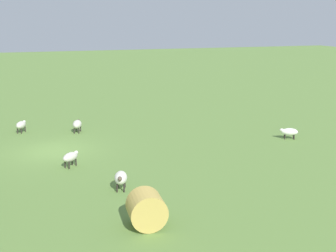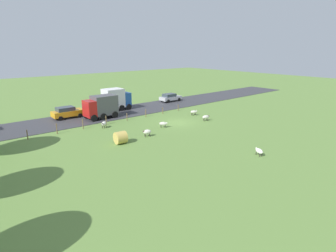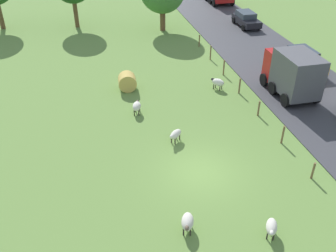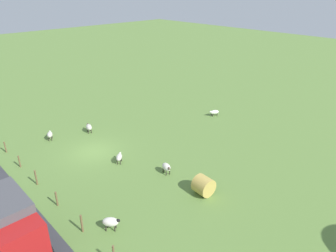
% 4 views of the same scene
% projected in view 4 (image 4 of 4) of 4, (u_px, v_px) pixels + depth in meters
% --- Properties ---
extents(ground_plane, '(160.00, 160.00, 0.00)m').
position_uv_depth(ground_plane, '(94.00, 152.00, 27.17)').
color(ground_plane, olive).
extents(sheep_0, '(0.88, 1.09, 0.77)m').
position_uv_depth(sheep_0, '(50.00, 135.00, 29.11)').
color(sheep_0, beige).
rests_on(sheep_0, ground_plane).
extents(sheep_1, '(0.80, 1.11, 0.84)m').
position_uv_depth(sheep_1, '(166.00, 167.00, 23.86)').
color(sheep_1, silver).
rests_on(sheep_1, ground_plane).
extents(sheep_2, '(1.06, 1.09, 0.84)m').
position_uv_depth(sheep_2, '(111.00, 222.00, 18.36)').
color(sheep_2, silver).
rests_on(sheep_2, ground_plane).
extents(sheep_3, '(0.84, 1.16, 0.82)m').
position_uv_depth(sheep_3, '(89.00, 127.00, 30.55)').
color(sheep_3, beige).
rests_on(sheep_3, ground_plane).
extents(sheep_4, '(1.02, 1.01, 0.76)m').
position_uv_depth(sheep_4, '(119.00, 157.00, 25.32)').
color(sheep_4, beige).
rests_on(sheep_4, ground_plane).
extents(sheep_5, '(1.15, 0.84, 0.69)m').
position_uv_depth(sheep_5, '(214.00, 112.00, 34.38)').
color(sheep_5, white).
rests_on(sheep_5, ground_plane).
extents(hay_bale_0, '(1.42, 1.25, 1.34)m').
position_uv_depth(hay_bale_0, '(204.00, 186.00, 21.49)').
color(hay_bale_0, tan).
rests_on(hay_bale_0, ground_plane).
extents(fence_post_0, '(0.12, 0.12, 1.03)m').
position_uv_depth(fence_post_0, '(5.00, 147.00, 26.88)').
color(fence_post_0, brown).
rests_on(fence_post_0, ground_plane).
extents(fence_post_1, '(0.12, 0.12, 1.02)m').
position_uv_depth(fence_post_1, '(19.00, 161.00, 24.71)').
color(fence_post_1, brown).
rests_on(fence_post_1, ground_plane).
extents(fence_post_2, '(0.12, 0.12, 1.20)m').
position_uv_depth(fence_post_2, '(36.00, 178.00, 22.51)').
color(fence_post_2, brown).
rests_on(fence_post_2, ground_plane).
extents(fence_post_3, '(0.12, 0.12, 1.08)m').
position_uv_depth(fence_post_3, '(57.00, 199.00, 20.37)').
color(fence_post_3, brown).
rests_on(fence_post_3, ground_plane).
extents(fence_post_4, '(0.12, 0.12, 1.22)m').
position_uv_depth(fence_post_4, '(82.00, 224.00, 18.17)').
color(fence_post_4, brown).
rests_on(fence_post_4, ground_plane).
extents(truck_2, '(2.65, 4.61, 3.29)m').
position_uv_depth(truck_2, '(9.00, 227.00, 16.22)').
color(truck_2, '#B21919').
rests_on(truck_2, road_strip).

